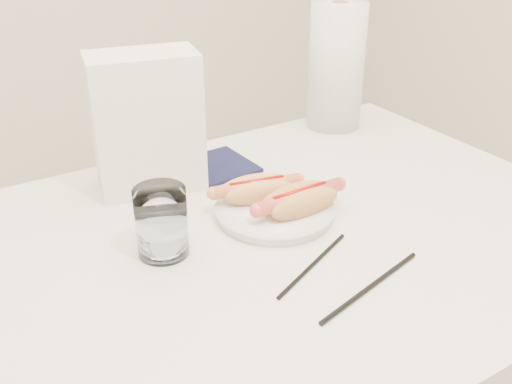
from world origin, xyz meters
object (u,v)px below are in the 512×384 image
table (255,269)px  napkin_box (147,123)px  water_glass (162,222)px  plate (275,212)px  hotdog_right (299,200)px  hotdog_left (257,190)px  paper_towel_roll (336,66)px

table → napkin_box: bearing=104.3°
water_glass → napkin_box: (0.07, 0.22, 0.07)m
plate → water_glass: bearing=-179.1°
hotdog_right → hotdog_left: bearing=116.4°
hotdog_right → water_glass: water_glass is taller
table → water_glass: size_ratio=10.85×
hotdog_left → paper_towel_roll: 0.45m
table → hotdog_left: 0.14m
plate → napkin_box: bearing=121.7°
hotdog_right → table: bearing=-175.0°
table → napkin_box: (-0.07, 0.26, 0.19)m
napkin_box → paper_towel_roll: bearing=20.3°
hotdog_left → hotdog_right: bearing=-50.4°
hotdog_right → water_glass: size_ratio=1.54×
hotdog_left → napkin_box: napkin_box is taller
hotdog_left → table: bearing=-111.8°
napkin_box → paper_towel_roll: paper_towel_roll is taller
hotdog_right → napkin_box: bearing=121.7°
hotdog_left → paper_towel_roll: bearing=45.9°
plate → hotdog_right: bearing=-50.4°
table → napkin_box: size_ratio=4.72×
table → paper_towel_roll: 0.57m
table → paper_towel_roll: bearing=38.0°
hotdog_right → paper_towel_roll: size_ratio=0.60×
hotdog_left → hotdog_right: size_ratio=0.93×
hotdog_left → paper_towel_roll: paper_towel_roll is taller
water_glass → paper_towel_roll: 0.64m
hotdog_right → water_glass: (-0.24, 0.03, 0.02)m
hotdog_right → water_glass: bearing=171.6°
plate → water_glass: water_glass is taller
hotdog_left → napkin_box: size_ratio=0.62×
hotdog_right → napkin_box: napkin_box is taller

